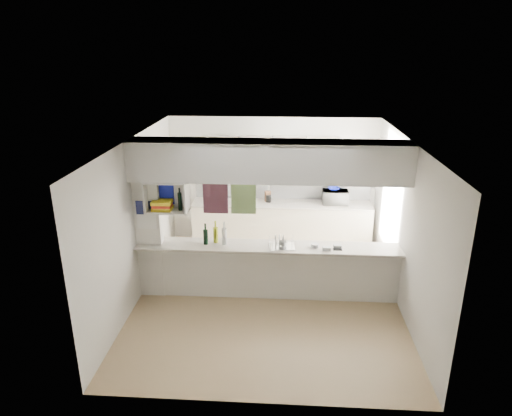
# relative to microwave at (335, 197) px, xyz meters

# --- Properties ---
(floor) EXTENTS (4.80, 4.80, 0.00)m
(floor) POSITION_rel_microwave_xyz_m (-1.27, -2.13, -1.06)
(floor) COLOR tan
(floor) RESTS_ON ground
(ceiling) EXTENTS (4.80, 4.80, 0.00)m
(ceiling) POSITION_rel_microwave_xyz_m (-1.27, -2.13, 1.54)
(ceiling) COLOR white
(ceiling) RESTS_ON wall_back
(wall_back) EXTENTS (4.20, 0.00, 4.20)m
(wall_back) POSITION_rel_microwave_xyz_m (-1.27, 0.27, 0.24)
(wall_back) COLOR silver
(wall_back) RESTS_ON floor
(wall_left) EXTENTS (0.00, 4.80, 4.80)m
(wall_left) POSITION_rel_microwave_xyz_m (-3.37, -2.13, 0.24)
(wall_left) COLOR silver
(wall_left) RESTS_ON floor
(wall_right) EXTENTS (0.00, 4.80, 4.80)m
(wall_right) POSITION_rel_microwave_xyz_m (0.83, -2.13, 0.24)
(wall_right) COLOR silver
(wall_right) RESTS_ON floor
(servery_partition) EXTENTS (4.20, 0.50, 2.60)m
(servery_partition) POSITION_rel_microwave_xyz_m (-1.44, -2.13, 0.60)
(servery_partition) COLOR silver
(servery_partition) RESTS_ON floor
(cubby_shelf) EXTENTS (0.65, 0.35, 0.50)m
(cubby_shelf) POSITION_rel_microwave_xyz_m (-2.84, -2.19, 0.65)
(cubby_shelf) COLOR white
(cubby_shelf) RESTS_ON bulkhead
(kitchen_run) EXTENTS (3.60, 0.63, 2.24)m
(kitchen_run) POSITION_rel_microwave_xyz_m (-1.11, 0.01, -0.23)
(kitchen_run) COLOR beige
(kitchen_run) RESTS_ON floor
(microwave) EXTENTS (0.50, 0.34, 0.28)m
(microwave) POSITION_rel_microwave_xyz_m (0.00, 0.00, 0.00)
(microwave) COLOR white
(microwave) RESTS_ON bench_top
(bowl) EXTENTS (0.24, 0.24, 0.06)m
(bowl) POSITION_rel_microwave_xyz_m (-0.04, 0.02, 0.17)
(bowl) COLOR #0E189D
(bowl) RESTS_ON microwave
(dish_rack) EXTENTS (0.43, 0.34, 0.22)m
(dish_rack) POSITION_rel_microwave_xyz_m (-1.05, -2.17, -0.05)
(dish_rack) COLOR silver
(dish_rack) RESTS_ON breakfast_bar
(cup) EXTENTS (0.15, 0.15, 0.09)m
(cup) POSITION_rel_microwave_xyz_m (-1.02, -2.17, -0.08)
(cup) COLOR white
(cup) RESTS_ON dish_rack
(wine_bottles) EXTENTS (0.38, 0.16, 0.39)m
(wine_bottles) POSITION_rel_microwave_xyz_m (-2.10, -2.11, 0.00)
(wine_bottles) COLOR black
(wine_bottles) RESTS_ON breakfast_bar
(plastic_tubs) EXTENTS (0.48, 0.21, 0.06)m
(plastic_tubs) POSITION_rel_microwave_xyz_m (-0.37, -2.17, -0.11)
(plastic_tubs) COLOR silver
(plastic_tubs) RESTS_ON breakfast_bar
(utensil_jar) EXTENTS (0.11, 0.11, 0.16)m
(utensil_jar) POSITION_rel_microwave_xyz_m (-1.34, 0.02, -0.06)
(utensil_jar) COLOR black
(utensil_jar) RESTS_ON bench_top
(knife_block) EXTENTS (0.14, 0.12, 0.22)m
(knife_block) POSITION_rel_microwave_xyz_m (-1.36, 0.05, -0.03)
(knife_block) COLOR brown
(knife_block) RESTS_ON bench_top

